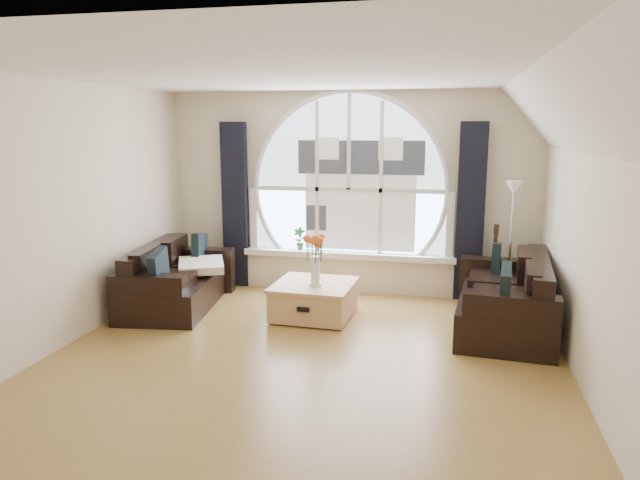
{
  "coord_description": "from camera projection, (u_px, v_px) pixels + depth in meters",
  "views": [
    {
      "loc": [
        1.31,
        -5.06,
        2.24
      ],
      "look_at": [
        0.0,
        0.9,
        1.05
      ],
      "focal_mm": 32.88,
      "sensor_mm": 36.0,
      "label": 1
    }
  ],
  "objects": [
    {
      "name": "ground",
      "position": [
        300.0,
        366.0,
        5.55
      ],
      "size": [
        5.0,
        5.5,
        0.01
      ],
      "primitive_type": "cube",
      "color": "brown",
      "rests_on": "ground"
    },
    {
      "name": "ceiling",
      "position": [
        297.0,
        72.0,
        5.04
      ],
      "size": [
        5.0,
        5.5,
        0.01
      ],
      "primitive_type": "cube",
      "color": "silver",
      "rests_on": "ground"
    },
    {
      "name": "wall_back",
      "position": [
        349.0,
        193.0,
        7.93
      ],
      "size": [
        5.0,
        0.01,
        2.7
      ],
      "primitive_type": "cube",
      "color": "beige",
      "rests_on": "ground"
    },
    {
      "name": "wall_front",
      "position": [
        147.0,
        325.0,
        2.66
      ],
      "size": [
        5.0,
        0.01,
        2.7
      ],
      "primitive_type": "cube",
      "color": "beige",
      "rests_on": "ground"
    },
    {
      "name": "wall_left",
      "position": [
        56.0,
        217.0,
        5.82
      ],
      "size": [
        0.01,
        5.5,
        2.7
      ],
      "primitive_type": "cube",
      "color": "beige",
      "rests_on": "ground"
    },
    {
      "name": "wall_right",
      "position": [
        596.0,
        237.0,
        4.77
      ],
      "size": [
        0.01,
        5.5,
        2.7
      ],
      "primitive_type": "cube",
      "color": "beige",
      "rests_on": "ground"
    },
    {
      "name": "attic_slope",
      "position": [
        566.0,
        112.0,
        4.64
      ],
      "size": [
        0.92,
        5.5,
        0.72
      ],
      "primitive_type": "cube",
      "color": "silver",
      "rests_on": "ground"
    },
    {
      "name": "arched_window",
      "position": [
        349.0,
        173.0,
        7.85
      ],
      "size": [
        2.6,
        0.06,
        2.15
      ],
      "primitive_type": "cube",
      "color": "silver",
      "rests_on": "wall_back"
    },
    {
      "name": "window_sill",
      "position": [
        348.0,
        255.0,
        8.0
      ],
      "size": [
        2.9,
        0.22,
        0.08
      ],
      "primitive_type": "cube",
      "color": "white",
      "rests_on": "wall_back"
    },
    {
      "name": "window_frame",
      "position": [
        349.0,
        173.0,
        7.82
      ],
      "size": [
        2.76,
        0.08,
        2.15
      ],
      "primitive_type": "cube",
      "color": "white",
      "rests_on": "wall_back"
    },
    {
      "name": "neighbor_house",
      "position": [
        360.0,
        182.0,
        7.83
      ],
      "size": [
        1.7,
        0.02,
        1.5
      ],
      "primitive_type": "cube",
      "color": "silver",
      "rests_on": "wall_back"
    },
    {
      "name": "curtain_left",
      "position": [
        235.0,
        205.0,
        8.19
      ],
      "size": [
        0.35,
        0.12,
        2.3
      ],
      "primitive_type": "cube",
      "color": "black",
      "rests_on": "ground"
    },
    {
      "name": "curtain_right",
      "position": [
        470.0,
        212.0,
        7.52
      ],
      "size": [
        0.35,
        0.12,
        2.3
      ],
      "primitive_type": "cube",
      "color": "black",
      "rests_on": "ground"
    },
    {
      "name": "sofa_left",
      "position": [
        178.0,
        276.0,
        7.33
      ],
      "size": [
        1.09,
        1.83,
        0.77
      ],
      "primitive_type": "cube",
      "rotation": [
        0.0,
        0.0,
        0.13
      ],
      "color": "black",
      "rests_on": "ground"
    },
    {
      "name": "sofa_right",
      "position": [
        504.0,
        295.0,
        6.48
      ],
      "size": [
        1.08,
        1.91,
        0.82
      ],
      "primitive_type": "cube",
      "rotation": [
        0.0,
        0.0,
        -0.09
      ],
      "color": "black",
      "rests_on": "ground"
    },
    {
      "name": "coffee_chest",
      "position": [
        314.0,
        298.0,
        6.96
      ],
      "size": [
        0.96,
        0.96,
        0.45
      ],
      "primitive_type": "cube",
      "rotation": [
        0.0,
        0.0,
        -0.05
      ],
      "color": "tan",
      "rests_on": "ground"
    },
    {
      "name": "throw_blanket",
      "position": [
        201.0,
        265.0,
        7.44
      ],
      "size": [
        0.73,
        0.73,
        0.1
      ],
      "primitive_type": "cube",
      "rotation": [
        0.0,
        0.0,
        0.43
      ],
      "color": "silver",
      "rests_on": "sofa_left"
    },
    {
      "name": "vase_flowers",
      "position": [
        315.0,
        253.0,
        6.76
      ],
      "size": [
        0.24,
        0.24,
        0.7
      ],
      "primitive_type": "cube",
      "color": "white",
      "rests_on": "coffee_chest"
    },
    {
      "name": "floor_lamp",
      "position": [
        510.0,
        247.0,
        7.09
      ],
      "size": [
        0.24,
        0.24,
        1.6
      ],
      "primitive_type": "cube",
      "color": "#B2B2B2",
      "rests_on": "ground"
    },
    {
      "name": "guitar",
      "position": [
        493.0,
        265.0,
        7.35
      ],
      "size": [
        0.4,
        0.31,
        1.06
      ],
      "primitive_type": "cube",
      "rotation": [
        0.0,
        0.0,
        -0.2
      ],
      "color": "brown",
      "rests_on": "ground"
    },
    {
      "name": "potted_plant",
      "position": [
        299.0,
        238.0,
        8.1
      ],
      "size": [
        0.17,
        0.12,
        0.32
      ],
      "primitive_type": "imported",
      "rotation": [
        0.0,
        0.0,
        0.02
      ],
      "color": "#1E6023",
      "rests_on": "window_sill"
    }
  ]
}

